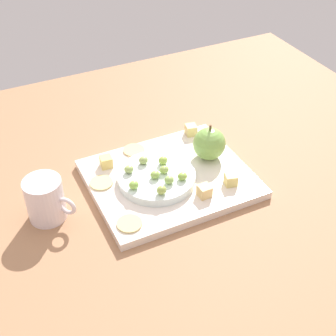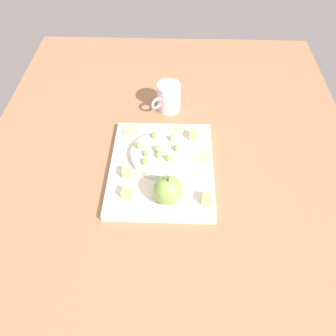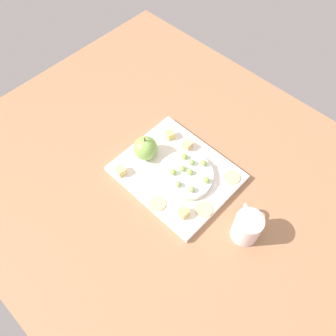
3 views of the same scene
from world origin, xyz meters
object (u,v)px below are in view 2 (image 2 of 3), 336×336
(grape_0, at_px, (146,153))
(grape_3, at_px, (157,148))
(grape_2, at_px, (154,135))
(grape_4, at_px, (172,138))
(grape_5, at_px, (177,148))
(cup, at_px, (169,97))
(serving_dish, at_px, (161,155))
(cracker_0, at_px, (131,131))
(cheese_cube_0, at_px, (207,199))
(apple_whole, at_px, (170,190))
(platter, at_px, (162,168))
(cheese_cube_2, at_px, (194,135))
(grape_1, at_px, (159,155))
(grape_6, at_px, (145,161))
(cheese_cube_3, at_px, (127,172))
(cracker_1, at_px, (204,157))
(grape_7, at_px, (170,158))
(cracker_2, at_px, (177,130))
(grape_8, at_px, (139,145))
(cheese_cube_1, at_px, (127,193))

(grape_0, relative_size, grape_3, 1.00)
(grape_2, relative_size, grape_4, 1.00)
(grape_5, relative_size, cup, 0.22)
(serving_dish, distance_m, cracker_0, 0.14)
(grape_2, relative_size, grape_5, 1.00)
(cup, bearing_deg, cheese_cube_0, 15.81)
(apple_whole, distance_m, grape_5, 0.15)
(grape_2, xyz_separation_m, cup, (-0.17, 0.04, -0.00))
(platter, bearing_deg, cheese_cube_2, 140.96)
(serving_dish, distance_m, grape_1, 0.02)
(grape_1, xyz_separation_m, grape_6, (0.02, -0.04, -0.00))
(cheese_cube_0, bearing_deg, cup, -164.19)
(cheese_cube_3, relative_size, grape_6, 1.25)
(cracker_1, relative_size, grape_7, 2.45)
(cheese_cube_0, distance_m, grape_2, 0.25)
(cheese_cube_2, relative_size, cheese_cube_3, 1.00)
(grape_4, height_order, grape_5, same)
(cracker_0, height_order, grape_7, grape_7)
(platter, relative_size, grape_4, 16.82)
(cracker_1, xyz_separation_m, grape_5, (-0.01, -0.07, 0.03))
(grape_0, height_order, grape_4, same)
(cracker_2, xyz_separation_m, grape_1, (0.12, -0.05, 0.02))
(grape_1, distance_m, cup, 0.25)
(grape_8, bearing_deg, cracker_1, 85.52)
(cheese_cube_0, bearing_deg, cracker_0, -138.97)
(grape_4, bearing_deg, grape_6, -37.28)
(grape_3, xyz_separation_m, grape_6, (0.05, -0.03, -0.00))
(serving_dish, height_order, grape_7, grape_7)
(cracker_1, xyz_separation_m, cup, (-0.23, -0.10, 0.02))
(cracker_2, xyz_separation_m, grape_3, (0.10, -0.05, 0.02))
(serving_dish, bearing_deg, grape_0, -73.54)
(cracker_0, height_order, grape_0, grape_0)
(grape_7, bearing_deg, grape_6, -77.82)
(grape_5, bearing_deg, apple_whole, -6.22)
(grape_0, bearing_deg, grape_6, -1.45)
(cracker_0, distance_m, cracker_1, 0.23)
(cheese_cube_0, relative_size, grape_1, 1.25)
(grape_5, bearing_deg, cracker_1, 84.09)
(grape_0, relative_size, grape_4, 1.00)
(grape_7, bearing_deg, grape_8, -116.75)
(cracker_1, distance_m, grape_8, 0.18)
(cracker_1, bearing_deg, platter, -73.31)
(grape_5, bearing_deg, grape_8, -93.46)
(apple_whole, bearing_deg, serving_dish, -168.78)
(cheese_cube_1, relative_size, grape_8, 1.25)
(platter, xyz_separation_m, grape_0, (-0.02, -0.04, 0.04))
(cheese_cube_1, bearing_deg, cheese_cube_2, 141.50)
(cheese_cube_0, xyz_separation_m, grape_1, (-0.13, -0.12, 0.01))
(grape_1, height_order, grape_4, same)
(cheese_cube_3, height_order, cup, cup)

